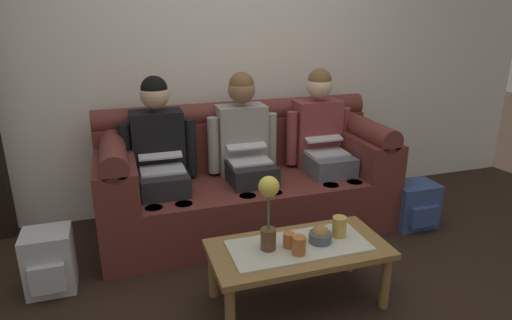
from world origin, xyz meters
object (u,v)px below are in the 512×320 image
person_middle (246,147)px  flower_vase (269,207)px  coffee_table (298,253)px  backpack_left (49,262)px  person_right (322,140)px  snack_bowl (320,236)px  cup_near_left (299,246)px  cup_near_right (339,227)px  cup_far_center (289,240)px  couch (246,181)px  backpack_right (414,205)px  person_left (160,155)px

person_middle → flower_vase: 1.08m
coffee_table → backpack_left: backpack_left is taller
person_right → snack_bowl: size_ratio=9.15×
flower_vase → cup_near_left: size_ratio=4.19×
backpack_left → snack_bowl: bearing=-20.9°
cup_near_left → cup_near_right: bearing=21.2°
flower_vase → cup_far_center: (0.12, -0.01, -0.21)m
person_right → cup_far_center: (-0.72, -1.08, -0.23)m
couch → backpack_right: size_ratio=6.20×
cup_near_left → cup_far_center: size_ratio=1.22×
couch → snack_bowl: couch is taller
flower_vase → backpack_left: flower_vase is taller
person_left → backpack_right: person_left is taller
couch → flower_vase: 1.11m
person_right → backpack_right: size_ratio=3.40×
person_middle → snack_bowl: person_middle is taller
coffee_table → snack_bowl: size_ratio=7.73×
cup_far_center → snack_bowl: bearing=-0.5°
coffee_table → backpack_right: size_ratio=2.87×
couch → backpack_left: (-1.41, -0.49, -0.18)m
cup_near_right → person_left: bearing=131.2°
backpack_right → couch: bearing=160.6°
person_middle → snack_bowl: (0.13, -1.08, -0.24)m
couch → snack_bowl: (0.13, -1.08, 0.05)m
coffee_table → cup_far_center: cup_far_center is taller
snack_bowl → person_right: bearing=64.2°
coffee_table → flower_vase: (-0.18, 0.01, 0.31)m
snack_bowl → couch: bearing=97.0°
couch → backpack_left: couch is taller
person_left → person_middle: size_ratio=1.00×
person_middle → person_left: bearing=180.0°
couch → snack_bowl: bearing=-83.0°
person_left → cup_far_center: person_left is taller
couch → person_middle: (-0.00, -0.00, 0.29)m
flower_vase → cup_near_left: (0.14, -0.11, -0.20)m
person_right → coffee_table: person_right is taller
flower_vase → snack_bowl: (0.31, -0.02, -0.22)m
flower_vase → cup_near_right: bearing=1.4°
couch → person_left: bearing=-179.7°
person_right → snack_bowl: person_right is taller
person_right → flower_vase: 1.35m
cup_near_left → cup_far_center: 0.10m
person_left → flower_vase: size_ratio=2.79×
backpack_right → person_right: bearing=144.5°
cup_near_left → person_middle: bearing=88.1°
person_middle → backpack_left: (-1.41, -0.49, -0.47)m
person_left → cup_near_right: bearing=-48.8°
backpack_left → backpack_right: bearing=1.0°
cup_near_left → couch: bearing=88.1°
flower_vase → snack_bowl: 0.38m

